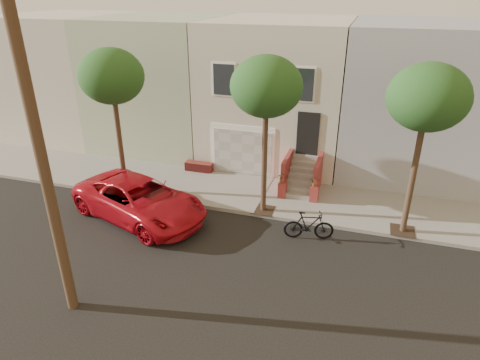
% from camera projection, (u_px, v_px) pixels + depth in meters
% --- Properties ---
extents(ground, '(90.00, 90.00, 0.00)m').
position_uv_depth(ground, '(207.00, 262.00, 14.38)').
color(ground, black).
rests_on(ground, ground).
extents(sidewalk, '(40.00, 3.70, 0.15)m').
position_uv_depth(sidewalk, '(250.00, 193.00, 18.98)').
color(sidewalk, gray).
rests_on(sidewalk, ground).
extents(house_row, '(33.10, 11.70, 7.00)m').
position_uv_depth(house_row, '(280.00, 88.00, 22.53)').
color(house_row, '#BDB6A1').
rests_on(house_row, sidewalk).
extents(tree_left, '(2.70, 2.57, 6.30)m').
position_uv_depth(tree_left, '(112.00, 77.00, 17.02)').
color(tree_left, '#2D2116').
rests_on(tree_left, sidewalk).
extents(tree_mid, '(2.70, 2.57, 6.30)m').
position_uv_depth(tree_mid, '(266.00, 88.00, 15.27)').
color(tree_mid, '#2D2116').
rests_on(tree_mid, sidewalk).
extents(tree_right, '(2.70, 2.57, 6.30)m').
position_uv_depth(tree_right, '(428.00, 99.00, 13.79)').
color(tree_right, '#2D2116').
rests_on(tree_right, sidewalk).
extents(pickup_truck, '(6.44, 4.46, 1.63)m').
position_uv_depth(pickup_truck, '(139.00, 200.00, 16.82)').
color(pickup_truck, red).
rests_on(pickup_truck, ground).
extents(motorcycle, '(1.93, 0.93, 1.12)m').
position_uv_depth(motorcycle, '(309.00, 225.00, 15.51)').
color(motorcycle, black).
rests_on(motorcycle, ground).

